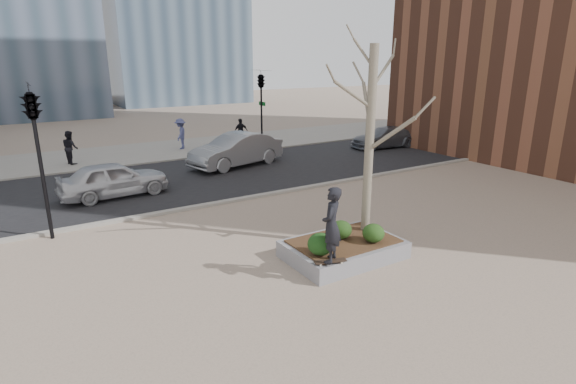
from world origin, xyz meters
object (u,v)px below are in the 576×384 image
skateboarder (331,225)px  police_car (114,179)px  planter (343,249)px  skateboard (330,262)px

skateboarder → police_car: skateboarder is taller
planter → police_car: 9.84m
skateboard → police_car: bearing=124.6°
skateboard → skateboarder: 0.94m
planter → skateboarder: skateboarder is taller
police_car → skateboard: bearing=-167.6°
skateboard → skateboarder: bearing=0.0°
planter → skateboarder: (-1.10, -0.88, 1.21)m
skateboarder → police_car: size_ratio=0.45×
skateboard → planter: bearing=56.6°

